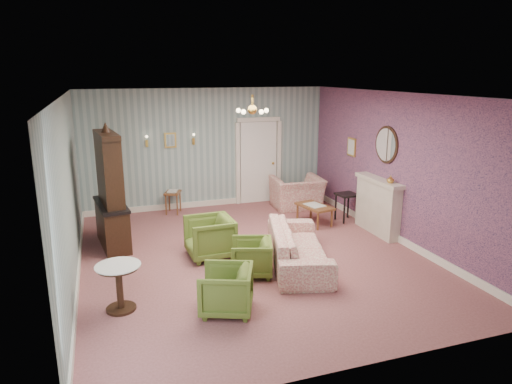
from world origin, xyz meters
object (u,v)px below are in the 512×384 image
object	(u,v)px
olive_chair_a	(226,288)
sofa_chintz	(298,240)
dresser	(109,187)
wingback_chair	(297,188)
fireplace	(378,206)
pedestal_table	(120,287)
olive_chair_b	(251,256)
side_table_black	(346,207)
coffee_table	(314,215)
olive_chair_c	(210,235)

from	to	relation	value
olive_chair_a	sofa_chintz	world-z (taller)	sofa_chintz
dresser	wingback_chair	bearing A→B (deg)	8.28
olive_chair_a	fireplace	distance (m)	4.43
fireplace	pedestal_table	bearing A→B (deg)	-162.41
olive_chair_b	pedestal_table	distance (m)	2.18
olive_chair_b	side_table_black	size ratio (longest dim) A/B	1.05
fireplace	coffee_table	xyz separation A→B (m)	(-0.99, 0.92, -0.36)
sofa_chintz	pedestal_table	distance (m)	3.11
side_table_black	dresser	bearing A→B (deg)	178.88
sofa_chintz	olive_chair_b	bearing A→B (deg)	115.57
dresser	pedestal_table	size ratio (longest dim) A/B	3.39
fireplace	sofa_chintz	bearing A→B (deg)	-156.16
olive_chair_c	dresser	size ratio (longest dim) A/B	0.35
olive_chair_a	wingback_chair	bearing A→B (deg)	167.37
fireplace	side_table_black	distance (m)	0.96
fireplace	olive_chair_a	bearing A→B (deg)	-150.35
olive_chair_c	sofa_chintz	world-z (taller)	sofa_chintz
side_table_black	olive_chair_b	bearing A→B (deg)	-145.04
olive_chair_b	wingback_chair	size ratio (longest dim) A/B	0.57
side_table_black	olive_chair_a	bearing A→B (deg)	-139.64
fireplace	pedestal_table	size ratio (longest dim) A/B	2.04
olive_chair_a	sofa_chintz	bearing A→B (deg)	148.20
olive_chair_c	dresser	xyz separation A→B (m)	(-1.64, 1.16, 0.75)
wingback_chair	coffee_table	xyz separation A→B (m)	(-0.15, -1.30, -0.29)
wingback_chair	side_table_black	world-z (taller)	wingback_chair
dresser	olive_chair_b	bearing A→B (deg)	-52.51
olive_chair_a	wingback_chair	size ratio (longest dim) A/B	0.62
olive_chair_c	dresser	world-z (taller)	dresser
coffee_table	pedestal_table	world-z (taller)	pedestal_table
dresser	olive_chair_c	bearing A→B (deg)	-42.55
olive_chair_a	coffee_table	bearing A→B (deg)	159.07
olive_chair_c	wingback_chair	size ratio (longest dim) A/B	0.70
sofa_chintz	coffee_table	world-z (taller)	sofa_chintz
fireplace	side_table_black	bearing A→B (deg)	103.26
dresser	pedestal_table	world-z (taller)	dresser
olive_chair_b	olive_chair_c	distance (m)	1.09
dresser	fireplace	distance (m)	5.37
olive_chair_b	dresser	xyz separation A→B (m)	(-2.12, 2.14, 0.83)
olive_chair_a	side_table_black	distance (m)	4.77
olive_chair_b	fireplace	xyz separation A→B (m)	(3.13, 1.14, 0.24)
wingback_chair	side_table_black	bearing A→B (deg)	119.18
olive_chair_b	fireplace	distance (m)	3.33
dresser	side_table_black	distance (m)	5.10
wingback_chair	dresser	world-z (taller)	dresser
side_table_black	pedestal_table	distance (m)	5.65
olive_chair_c	fireplace	bearing A→B (deg)	90.68
olive_chair_b	dresser	world-z (taller)	dresser
olive_chair_a	wingback_chair	world-z (taller)	wingback_chair
sofa_chintz	fireplace	distance (m)	2.42
olive_chair_b	sofa_chintz	size ratio (longest dim) A/B	0.29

